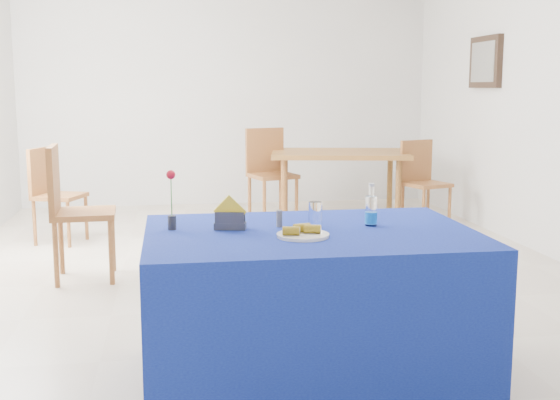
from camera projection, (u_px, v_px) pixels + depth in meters
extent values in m
plane|color=beige|center=(266.00, 276.00, 5.43)|extent=(7.00, 7.00, 0.00)
plane|color=silver|center=(227.00, 91.00, 8.62)|extent=(5.00, 0.00, 5.00)
plane|color=silver|center=(449.00, 108.00, 1.79)|extent=(5.00, 0.00, 5.00)
cube|color=black|center=(486.00, 62.00, 7.10)|extent=(0.06, 0.64, 0.52)
cube|color=#998C66|center=(483.00, 62.00, 7.09)|extent=(0.02, 0.52, 0.40)
cylinder|color=white|center=(303.00, 235.00, 3.28)|extent=(0.25, 0.25, 0.01)
cylinder|color=white|center=(315.00, 215.00, 3.48)|extent=(0.07, 0.07, 0.13)
cylinder|color=gray|center=(243.00, 218.00, 3.51)|extent=(0.03, 0.03, 0.08)
cylinder|color=slate|center=(279.00, 218.00, 3.50)|extent=(0.03, 0.03, 0.08)
cube|color=navy|center=(310.00, 305.00, 3.48)|extent=(1.60, 1.10, 0.76)
cylinder|color=white|center=(371.00, 211.00, 3.53)|extent=(0.06, 0.06, 0.15)
cylinder|color=#0D77E7|center=(371.00, 218.00, 3.54)|extent=(0.06, 0.06, 0.06)
cylinder|color=white|center=(372.00, 191.00, 3.52)|extent=(0.03, 0.03, 0.05)
cylinder|color=silver|center=(372.00, 185.00, 3.51)|extent=(0.03, 0.03, 0.01)
cube|color=#3B3B40|center=(230.00, 226.00, 3.45)|extent=(0.16, 0.09, 0.03)
cube|color=#3A3A3F|center=(229.00, 221.00, 3.42)|extent=(0.14, 0.04, 0.09)
cube|color=#343438|center=(231.00, 219.00, 3.47)|extent=(0.14, 0.04, 0.09)
cube|color=yellow|center=(230.00, 211.00, 3.43)|extent=(0.16, 0.02, 0.16)
cylinder|color=#242429|center=(172.00, 223.00, 3.44)|extent=(0.04, 0.04, 0.07)
cylinder|color=#1B6E26|center=(171.00, 200.00, 3.42)|extent=(0.01, 0.01, 0.22)
sphere|color=red|center=(171.00, 175.00, 3.40)|extent=(0.04, 0.04, 0.04)
cube|color=#97612B|center=(339.00, 154.00, 7.64)|extent=(1.60, 1.19, 0.05)
cylinder|color=#97632C|center=(284.00, 192.00, 7.37)|extent=(0.06, 0.06, 0.71)
cylinder|color=brown|center=(398.00, 193.00, 7.34)|extent=(0.06, 0.06, 0.71)
cylinder|color=brown|center=(285.00, 183.00, 8.06)|extent=(0.06, 0.06, 0.71)
cylinder|color=olive|center=(390.00, 184.00, 8.03)|extent=(0.06, 0.06, 0.71)
cylinder|color=brown|center=(264.00, 203.00, 7.40)|extent=(0.04, 0.04, 0.48)
cylinder|color=brown|center=(297.00, 200.00, 7.57)|extent=(0.04, 0.04, 0.48)
cylinder|color=brown|center=(250.00, 198.00, 7.74)|extent=(0.04, 0.04, 0.48)
cylinder|color=brown|center=(281.00, 195.00, 7.91)|extent=(0.04, 0.04, 0.48)
cube|color=brown|center=(273.00, 176.00, 7.61)|extent=(0.56, 0.56, 0.04)
cube|color=brown|center=(265.00, 150.00, 7.75)|extent=(0.44, 0.18, 0.49)
cylinder|color=brown|center=(423.00, 210.00, 7.13)|extent=(0.03, 0.03, 0.43)
cylinder|color=brown|center=(449.00, 207.00, 7.29)|extent=(0.03, 0.03, 0.43)
cylinder|color=brown|center=(403.00, 205.00, 7.43)|extent=(0.03, 0.03, 0.43)
cylinder|color=brown|center=(428.00, 202.00, 7.59)|extent=(0.03, 0.03, 0.43)
cube|color=brown|center=(426.00, 184.00, 7.32)|extent=(0.51, 0.51, 0.04)
cube|color=brown|center=(416.00, 161.00, 7.44)|extent=(0.39, 0.17, 0.44)
cylinder|color=brown|center=(111.00, 252.00, 5.18)|extent=(0.04, 0.04, 0.49)
cylinder|color=brown|center=(113.00, 241.00, 5.55)|extent=(0.04, 0.04, 0.49)
cylinder|color=brown|center=(56.00, 255.00, 5.10)|extent=(0.04, 0.04, 0.49)
cylinder|color=brown|center=(61.00, 243.00, 5.48)|extent=(0.04, 0.04, 0.49)
cube|color=brown|center=(84.00, 214.00, 5.28)|extent=(0.48, 0.48, 0.04)
cube|color=brown|center=(54.00, 179.00, 5.20)|extent=(0.07, 0.46, 0.50)
cylinder|color=brown|center=(69.00, 224.00, 6.38)|extent=(0.03, 0.03, 0.43)
cylinder|color=brown|center=(86.00, 218.00, 6.71)|extent=(0.03, 0.03, 0.43)
cylinder|color=brown|center=(35.00, 223.00, 6.45)|extent=(0.03, 0.03, 0.43)
cylinder|color=brown|center=(54.00, 216.00, 6.78)|extent=(0.03, 0.03, 0.43)
cube|color=brown|center=(60.00, 196.00, 6.54)|extent=(0.51, 0.51, 0.04)
cube|color=brown|center=(41.00, 171.00, 6.54)|extent=(0.18, 0.39, 0.44)
cylinder|color=gold|center=(291.00, 231.00, 3.24)|extent=(0.09, 0.06, 0.04)
cylinder|color=beige|center=(299.00, 231.00, 3.24)|extent=(0.01, 0.03, 0.03)
cylinder|color=gold|center=(312.00, 229.00, 3.28)|extent=(0.09, 0.06, 0.04)
cylinder|color=beige|center=(321.00, 229.00, 3.28)|extent=(0.01, 0.03, 0.03)
cylinder|color=gold|center=(302.00, 228.00, 3.31)|extent=(0.09, 0.06, 0.04)
cylinder|color=beige|center=(309.00, 227.00, 3.33)|extent=(0.01, 0.03, 0.03)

